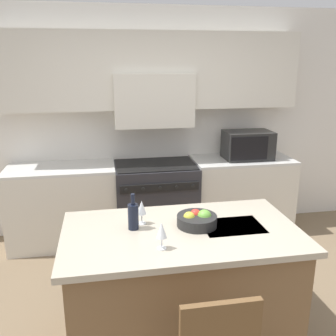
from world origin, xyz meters
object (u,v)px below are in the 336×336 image
at_px(microwave, 248,145).
at_px(wine_glass_near, 162,231).
at_px(fruit_bowl, 197,219).
at_px(range_stove, 156,201).
at_px(wine_glass_far, 142,208).
at_px(wine_bottle, 133,216).

relative_size(microwave, wine_glass_near, 3.10).
bearing_deg(microwave, wine_glass_near, -124.25).
relative_size(wine_glass_near, fruit_bowl, 0.62).
bearing_deg(range_stove, wine_glass_far, -101.72).
height_order(microwave, wine_bottle, microwave).
distance_m(range_stove, wine_bottle, 1.83).
height_order(microwave, fruit_bowl, microwave).
height_order(range_stove, microwave, microwave).
bearing_deg(wine_glass_far, fruit_bowl, -14.39).
bearing_deg(microwave, wine_glass_far, -132.00).
relative_size(wine_glass_far, fruit_bowl, 0.62).
xyz_separation_m(microwave, wine_glass_near, (-1.39, -2.04, -0.06)).
bearing_deg(wine_glass_near, range_stove, 82.91).
distance_m(wine_glass_near, wine_glass_far, 0.41).
xyz_separation_m(range_stove, fruit_bowl, (0.06, -1.72, 0.51)).
height_order(wine_bottle, fruit_bowl, wine_bottle).
xyz_separation_m(range_stove, wine_bottle, (-0.40, -1.69, 0.56)).
xyz_separation_m(range_stove, wine_glass_far, (-0.34, -1.62, 0.58)).
relative_size(range_stove, wine_bottle, 3.56).
xyz_separation_m(wine_glass_near, wine_glass_far, (-0.08, 0.40, 0.00)).
bearing_deg(wine_glass_near, microwave, 55.75).
distance_m(wine_bottle, wine_glass_near, 0.36).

